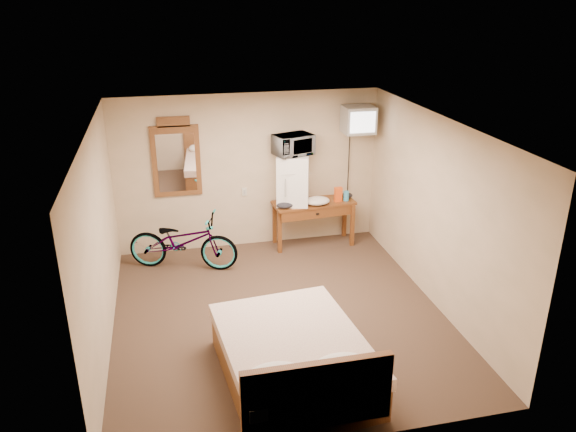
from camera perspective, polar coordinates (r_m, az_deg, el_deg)
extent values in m
plane|color=#3E2E1F|center=(7.44, -0.91, -9.98)|extent=(4.60, 4.60, 0.00)
plane|color=silver|center=(6.48, -1.04, 9.15)|extent=(4.60, 4.60, 0.00)
cube|color=beige|center=(8.99, -4.02, 4.52)|extent=(4.20, 0.04, 2.50)
cube|color=beige|center=(4.89, 4.74, -11.41)|extent=(4.20, 0.04, 2.50)
cube|color=beige|center=(6.79, -18.61, -2.57)|extent=(0.04, 4.60, 2.50)
cube|color=beige|center=(7.54, 14.83, 0.34)|extent=(0.04, 4.60, 2.50)
cube|color=beige|center=(9.07, -4.45, 2.47)|extent=(0.08, 0.01, 0.13)
cube|color=brown|center=(9.12, 2.61, 1.35)|extent=(1.36, 0.61, 0.04)
cube|color=brown|center=(8.94, -0.85, -1.65)|extent=(0.06, 0.06, 0.71)
cube|color=brown|center=(9.25, 6.55, -0.97)|extent=(0.06, 0.06, 0.71)
cube|color=brown|center=(9.31, -1.38, -0.67)|extent=(0.06, 0.06, 0.71)
cube|color=brown|center=(9.61, 5.76, -0.05)|extent=(0.06, 0.06, 0.71)
cube|color=brown|center=(8.95, 2.98, 0.26)|extent=(1.20, 0.14, 0.16)
cube|color=black|center=(8.94, 3.01, 0.22)|extent=(0.05, 0.02, 0.03)
cube|color=white|center=(8.90, 0.51, 3.74)|extent=(0.61, 0.59, 0.81)
cube|color=#A2A29D|center=(8.63, 0.88, 4.27)|extent=(0.49, 0.01, 0.00)
cylinder|color=#A2A29D|center=(8.65, -0.27, 2.87)|extent=(0.02, 0.02, 0.29)
imported|color=white|center=(8.74, 0.52, 7.25)|extent=(0.67, 0.55, 0.32)
cube|color=#ED5115|center=(9.11, 5.12, 2.20)|extent=(0.13, 0.08, 0.24)
cylinder|color=#3DA0D0|center=(9.18, 5.93, 2.04)|extent=(0.09, 0.09, 0.16)
ellipsoid|color=silver|center=(8.97, 3.00, 1.55)|extent=(0.40, 0.31, 0.12)
ellipsoid|color=black|center=(8.82, -0.31, 1.13)|extent=(0.27, 0.20, 0.10)
ellipsoid|color=black|center=(9.30, 5.99, 2.09)|extent=(0.19, 0.16, 0.09)
cube|color=black|center=(9.19, 6.58, 9.44)|extent=(0.14, 0.02, 0.14)
cylinder|color=black|center=(9.15, 6.67, 9.38)|extent=(0.05, 0.30, 0.05)
cube|color=#A2A29D|center=(8.93, 7.17, 9.70)|extent=(0.48, 0.40, 0.42)
cube|color=white|center=(8.74, 7.62, 9.41)|extent=(0.40, 0.01, 0.32)
cube|color=black|center=(9.12, 6.73, 9.97)|extent=(0.30, 0.01, 0.26)
cube|color=brown|center=(8.80, -11.28, 5.49)|extent=(0.73, 0.04, 1.11)
cube|color=brown|center=(8.65, -11.58, 9.36)|extent=(0.49, 0.04, 0.16)
cube|color=white|center=(8.79, -11.26, 5.31)|extent=(0.58, 0.01, 0.91)
imported|color=black|center=(8.57, -10.63, -2.55)|extent=(1.76, 1.08, 0.87)
cube|color=brown|center=(6.26, 0.49, -14.71)|extent=(1.57, 1.99, 0.40)
cube|color=#F4E6BD|center=(6.11, 0.50, -12.82)|extent=(1.61, 2.03, 0.14)
cube|color=brown|center=(5.31, 3.01, -17.69)|extent=(1.40, 0.08, 0.70)
ellipsoid|color=white|center=(5.46, -1.33, -15.93)|extent=(0.57, 0.35, 0.20)
ellipsoid|color=white|center=(5.60, 5.46, -14.95)|extent=(0.57, 0.35, 0.20)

